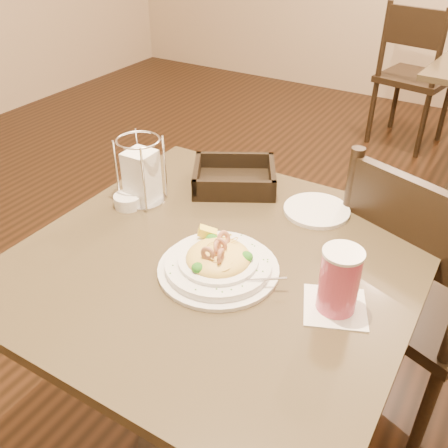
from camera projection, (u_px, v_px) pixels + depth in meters
The scene contains 10 objects.
ground at pixel (221, 444), 1.59m from camera, with size 7.00×7.00×0.00m, color black.
main_table at pixel (220, 329), 1.31m from camera, with size 0.90×0.90×0.75m.
dining_chair_near at pixel (415, 293), 1.45m from camera, with size 0.54×0.54×0.93m.
dining_chair_far at pixel (413, 73), 3.24m from camera, with size 0.49×0.49×0.93m.
pasta_bowl at pixel (218, 262), 1.12m from camera, with size 0.30×0.28×0.09m.
drink_glass at pixel (339, 281), 0.99m from camera, with size 0.17×0.17×0.14m.
bread_basket at pixel (234, 179), 1.45m from camera, with size 0.30×0.28×0.06m.
napkin_caddy at pixel (142, 175), 1.34m from camera, with size 0.12×0.12×0.19m.
side_plate at pixel (317, 210), 1.33m from camera, with size 0.18×0.18×0.01m, color white.
butter_ramekin at pixel (128, 201), 1.35m from camera, with size 0.08×0.08×0.03m, color white.
Camera 1 is at (0.49, -0.80, 1.47)m, focal length 40.00 mm.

